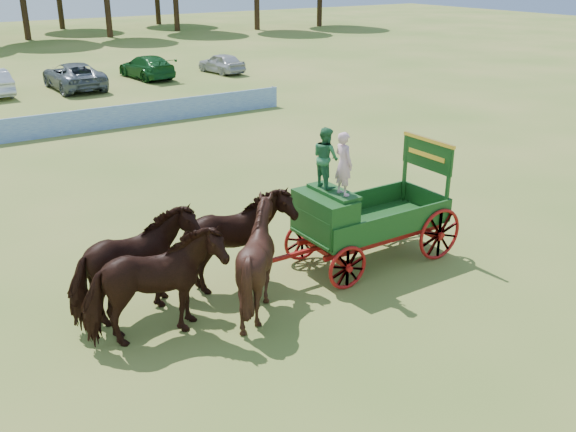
% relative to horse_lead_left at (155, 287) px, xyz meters
% --- Properties ---
extents(ground, '(160.00, 160.00, 0.00)m').
position_rel_horse_lead_left_xyz_m(ground, '(2.10, -0.09, -1.19)').
color(ground, olive).
rests_on(ground, ground).
extents(horse_lead_left, '(2.93, 1.52, 2.39)m').
position_rel_horse_lead_left_xyz_m(horse_lead_left, '(0.00, 0.00, 0.00)').
color(horse_lead_left, black).
rests_on(horse_lead_left, ground).
extents(horse_lead_right, '(3.01, 1.77, 2.39)m').
position_rel_horse_lead_left_xyz_m(horse_lead_right, '(0.00, 1.10, 0.00)').
color(horse_lead_right, black).
rests_on(horse_lead_right, ground).
extents(horse_wheel_left, '(2.40, 2.19, 2.39)m').
position_rel_horse_lead_left_xyz_m(horse_wheel_left, '(2.40, 0.00, 0.00)').
color(horse_wheel_left, black).
rests_on(horse_wheel_left, ground).
extents(horse_wheel_right, '(2.84, 1.33, 2.39)m').
position_rel_horse_lead_left_xyz_m(horse_wheel_right, '(2.40, 1.10, 0.00)').
color(horse_wheel_right, black).
rests_on(horse_wheel_right, ground).
extents(farm_dray, '(6.00, 2.00, 3.66)m').
position_rel_horse_lead_left_xyz_m(farm_dray, '(5.37, 0.57, 0.40)').
color(farm_dray, '#A91110').
rests_on(farm_dray, ground).
extents(sponsor_banner, '(26.00, 0.08, 1.05)m').
position_rel_horse_lead_left_xyz_m(sponsor_banner, '(1.10, 17.91, -0.67)').
color(sponsor_banner, '#1F4AAA').
rests_on(sponsor_banner, ground).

